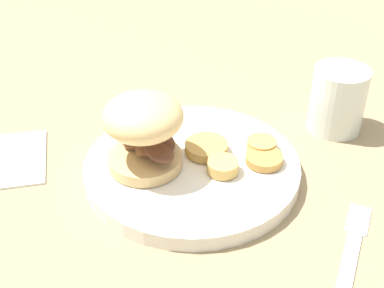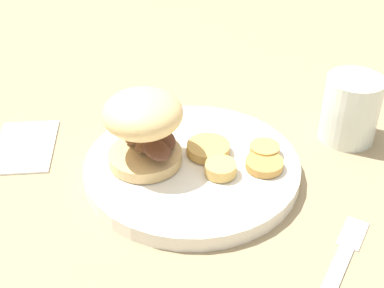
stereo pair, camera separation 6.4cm
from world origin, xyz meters
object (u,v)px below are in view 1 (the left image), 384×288
at_px(drinking_glass, 338,99).
at_px(sandwich, 144,128).
at_px(dinner_plate, 192,167).
at_px(fork, 352,248).

bearing_deg(drinking_glass, sandwich, 170.57).
relative_size(sandwich, drinking_glass, 1.06).
xyz_separation_m(dinner_plate, fork, (0.07, -0.20, -0.01)).
distance_m(dinner_plate, sandwich, 0.08).
distance_m(dinner_plate, fork, 0.21).
bearing_deg(fork, dinner_plate, 109.34).
distance_m(fork, drinking_glass, 0.24).
xyz_separation_m(sandwich, drinking_glass, (0.28, -0.05, -0.03)).
height_order(dinner_plate, drinking_glass, drinking_glass).
bearing_deg(dinner_plate, fork, -70.66).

